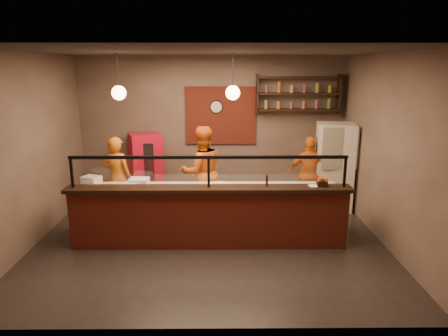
{
  "coord_description": "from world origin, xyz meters",
  "views": [
    {
      "loc": [
        0.2,
        -6.56,
        2.97
      ],
      "look_at": [
        0.25,
        0.3,
        1.23
      ],
      "focal_mm": 32.0,
      "sensor_mm": 36.0,
      "label": 1
    }
  ],
  "objects_px": {
    "wall_clock": "(216,107)",
    "cook_mid": "(202,172)",
    "cook_left": "(118,177)",
    "fridge": "(334,167)",
    "condiment_caddy": "(322,183)",
    "pepper_mill": "(267,180)",
    "red_cooler": "(146,167)",
    "pizza_dough": "(220,185)",
    "cook_right": "(310,174)"
  },
  "relations": [
    {
      "from": "red_cooler",
      "to": "pepper_mill",
      "type": "bearing_deg",
      "value": -66.14
    },
    {
      "from": "condiment_caddy",
      "to": "fridge",
      "type": "bearing_deg",
      "value": 68.86
    },
    {
      "from": "red_cooler",
      "to": "condiment_caddy",
      "type": "height_order",
      "value": "red_cooler"
    },
    {
      "from": "fridge",
      "to": "condiment_caddy",
      "type": "height_order",
      "value": "fridge"
    },
    {
      "from": "cook_right",
      "to": "pizza_dough",
      "type": "distance_m",
      "value": 2.19
    },
    {
      "from": "cook_right",
      "to": "condiment_caddy",
      "type": "height_order",
      "value": "cook_right"
    },
    {
      "from": "cook_left",
      "to": "cook_right",
      "type": "bearing_deg",
      "value": -159.1
    },
    {
      "from": "cook_left",
      "to": "cook_mid",
      "type": "xyz_separation_m",
      "value": [
        1.7,
        0.0,
        0.1
      ]
    },
    {
      "from": "cook_mid",
      "to": "condiment_caddy",
      "type": "distance_m",
      "value": 2.53
    },
    {
      "from": "pepper_mill",
      "to": "cook_right",
      "type": "bearing_deg",
      "value": 56.91
    },
    {
      "from": "pepper_mill",
      "to": "cook_left",
      "type": "bearing_deg",
      "value": 153.16
    },
    {
      "from": "red_cooler",
      "to": "pizza_dough",
      "type": "bearing_deg",
      "value": -69.75
    },
    {
      "from": "condiment_caddy",
      "to": "red_cooler",
      "type": "bearing_deg",
      "value": 144.27
    },
    {
      "from": "pepper_mill",
      "to": "cook_mid",
      "type": "bearing_deg",
      "value": 128.42
    },
    {
      "from": "cook_left",
      "to": "cook_mid",
      "type": "height_order",
      "value": "cook_mid"
    },
    {
      "from": "cook_left",
      "to": "cook_right",
      "type": "distance_m",
      "value": 3.94
    },
    {
      "from": "cook_right",
      "to": "condiment_caddy",
      "type": "xyz_separation_m",
      "value": [
        -0.18,
        -1.7,
        0.31
      ]
    },
    {
      "from": "fridge",
      "to": "condiment_caddy",
      "type": "bearing_deg",
      "value": -101.7
    },
    {
      "from": "wall_clock",
      "to": "condiment_caddy",
      "type": "relative_size",
      "value": 1.77
    },
    {
      "from": "wall_clock",
      "to": "condiment_caddy",
      "type": "height_order",
      "value": "wall_clock"
    },
    {
      "from": "wall_clock",
      "to": "pepper_mill",
      "type": "height_order",
      "value": "wall_clock"
    },
    {
      "from": "cook_mid",
      "to": "condiment_caddy",
      "type": "xyz_separation_m",
      "value": [
        2.05,
        -1.47,
        0.18
      ]
    },
    {
      "from": "cook_mid",
      "to": "pepper_mill",
      "type": "distance_m",
      "value": 1.85
    },
    {
      "from": "cook_mid",
      "to": "condiment_caddy",
      "type": "bearing_deg",
      "value": 125.47
    },
    {
      "from": "condiment_caddy",
      "to": "pepper_mill",
      "type": "xyz_separation_m",
      "value": [
        -0.91,
        0.03,
        0.04
      ]
    },
    {
      "from": "cook_left",
      "to": "pepper_mill",
      "type": "distance_m",
      "value": 3.21
    },
    {
      "from": "wall_clock",
      "to": "pepper_mill",
      "type": "distance_m",
      "value": 2.98
    },
    {
      "from": "fridge",
      "to": "red_cooler",
      "type": "bearing_deg",
      "value": -177.82
    },
    {
      "from": "cook_right",
      "to": "red_cooler",
      "type": "height_order",
      "value": "cook_right"
    },
    {
      "from": "fridge",
      "to": "red_cooler",
      "type": "height_order",
      "value": "fridge"
    },
    {
      "from": "cook_left",
      "to": "wall_clock",
      "type": "bearing_deg",
      "value": -130.28
    },
    {
      "from": "wall_clock",
      "to": "cook_mid",
      "type": "xyz_separation_m",
      "value": [
        -0.28,
        -1.25,
        -1.18
      ]
    },
    {
      "from": "red_cooler",
      "to": "pepper_mill",
      "type": "relative_size",
      "value": 8.57
    },
    {
      "from": "cook_right",
      "to": "red_cooler",
      "type": "relative_size",
      "value": 1.03
    },
    {
      "from": "cook_mid",
      "to": "pepper_mill",
      "type": "xyz_separation_m",
      "value": [
        1.14,
        -1.44,
        0.23
      ]
    },
    {
      "from": "wall_clock",
      "to": "fridge",
      "type": "height_order",
      "value": "wall_clock"
    },
    {
      "from": "pizza_dough",
      "to": "condiment_caddy",
      "type": "xyz_separation_m",
      "value": [
        1.69,
        -0.57,
        0.2
      ]
    },
    {
      "from": "pizza_dough",
      "to": "cook_left",
      "type": "bearing_deg",
      "value": 156.47
    },
    {
      "from": "wall_clock",
      "to": "cook_mid",
      "type": "distance_m",
      "value": 1.74
    },
    {
      "from": "wall_clock",
      "to": "fridge",
      "type": "relative_size",
      "value": 0.16
    },
    {
      "from": "condiment_caddy",
      "to": "pepper_mill",
      "type": "distance_m",
      "value": 0.91
    },
    {
      "from": "wall_clock",
      "to": "fridge",
      "type": "xyz_separation_m",
      "value": [
        2.5,
        -0.83,
        -1.18
      ]
    },
    {
      "from": "cook_left",
      "to": "fridge",
      "type": "bearing_deg",
      "value": -157.12
    },
    {
      "from": "wall_clock",
      "to": "pizza_dough",
      "type": "distance_m",
      "value": 2.46
    },
    {
      "from": "cook_left",
      "to": "cook_mid",
      "type": "relative_size",
      "value": 0.89
    },
    {
      "from": "cook_mid",
      "to": "condiment_caddy",
      "type": "relative_size",
      "value": 10.91
    },
    {
      "from": "cook_mid",
      "to": "pizza_dough",
      "type": "distance_m",
      "value": 0.97
    },
    {
      "from": "wall_clock",
      "to": "red_cooler",
      "type": "distance_m",
      "value": 2.09
    },
    {
      "from": "cook_left",
      "to": "fridge",
      "type": "distance_m",
      "value": 4.51
    },
    {
      "from": "wall_clock",
      "to": "condiment_caddy",
      "type": "xyz_separation_m",
      "value": [
        1.77,
        -2.72,
        -0.99
      ]
    }
  ]
}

